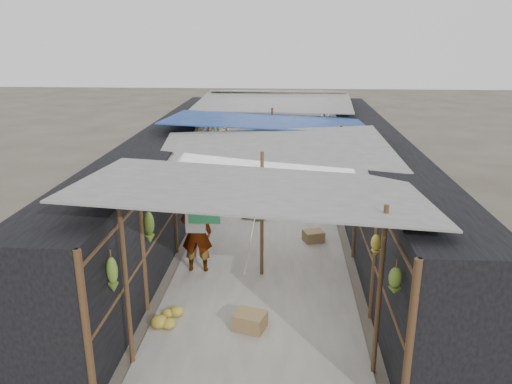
% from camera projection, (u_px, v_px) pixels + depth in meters
% --- Properties ---
extents(ground, '(80.00, 80.00, 0.00)m').
position_uv_depth(ground, '(251.00, 367.00, 7.45)').
color(ground, '#6B6356').
rests_on(ground, ground).
extents(aisle_slab, '(3.60, 16.00, 0.02)m').
position_uv_depth(aisle_slab, '(268.00, 216.00, 13.63)').
color(aisle_slab, '#9E998E').
rests_on(aisle_slab, ground).
extents(stall_left, '(1.40, 15.00, 2.30)m').
position_uv_depth(stall_left, '(169.00, 174.00, 13.45)').
color(stall_left, black).
rests_on(stall_left, ground).
extents(stall_right, '(1.40, 15.00, 2.30)m').
position_uv_depth(stall_right, '(371.00, 177.00, 13.12)').
color(stall_right, black).
rests_on(stall_right, ground).
extents(crate_near, '(0.61, 0.54, 0.30)m').
position_uv_depth(crate_near, '(250.00, 321.00, 8.35)').
color(crate_near, olive).
rests_on(crate_near, ground).
extents(crate_mid, '(0.55, 0.50, 0.27)m').
position_uv_depth(crate_mid, '(313.00, 236.00, 11.90)').
color(crate_mid, olive).
rests_on(crate_mid, ground).
extents(crate_back, '(0.51, 0.42, 0.31)m').
position_uv_depth(crate_back, '(268.00, 203.00, 14.17)').
color(crate_back, olive).
rests_on(crate_back, ground).
extents(black_basin, '(0.56, 0.56, 0.17)m').
position_uv_depth(black_basin, '(308.00, 172.00, 17.60)').
color(black_basin, black).
rests_on(black_basin, ground).
extents(vendor_elderly, '(0.65, 0.44, 1.73)m').
position_uv_depth(vendor_elderly, '(197.00, 233.00, 10.22)').
color(vendor_elderly, white).
rests_on(vendor_elderly, ground).
extents(shopper_blue, '(0.78, 0.66, 1.40)m').
position_uv_depth(shopper_blue, '(237.00, 171.00, 15.43)').
color(shopper_blue, navy).
rests_on(shopper_blue, ground).
extents(vendor_seated, '(0.56, 0.74, 1.01)m').
position_uv_depth(vendor_seated, '(296.00, 162.00, 17.34)').
color(vendor_seated, '#49443F').
rests_on(vendor_seated, ground).
extents(market_canopy, '(5.62, 15.20, 2.77)m').
position_uv_depth(market_canopy, '(270.00, 126.00, 13.23)').
color(market_canopy, brown).
rests_on(market_canopy, ground).
extents(hanging_bananas, '(3.94, 13.96, 0.80)m').
position_uv_depth(hanging_bananas, '(268.00, 156.00, 13.21)').
color(hanging_bananas, olive).
rests_on(hanging_bananas, ground).
extents(floor_bananas, '(3.85, 10.61, 0.35)m').
position_uv_depth(floor_bananas, '(261.00, 187.00, 15.70)').
color(floor_bananas, olive).
rests_on(floor_bananas, ground).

